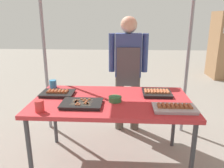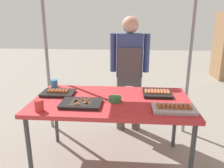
{
  "view_description": "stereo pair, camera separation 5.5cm",
  "coord_description": "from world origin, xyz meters",
  "px_view_note": "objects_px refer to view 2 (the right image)",
  "views": [
    {
      "loc": [
        0.12,
        -2.15,
        1.56
      ],
      "look_at": [
        0.0,
        0.05,
        0.9
      ],
      "focal_mm": 36.09,
      "sensor_mm": 36.0,
      "label": 1
    },
    {
      "loc": [
        0.18,
        -2.15,
        1.56
      ],
      "look_at": [
        0.0,
        0.05,
        0.9
      ],
      "focal_mm": 36.09,
      "sensor_mm": 36.0,
      "label": 2
    }
  ],
  "objects_px": {
    "condiment_bowl": "(115,99)",
    "vendor_woman": "(129,66)",
    "tray_grilled_sausages": "(157,93)",
    "tray_spring_rolls": "(58,93)",
    "tray_meat_skewers": "(81,103)",
    "drink_cup_near_edge": "(39,105)",
    "tray_pork_links": "(174,109)",
    "drink_cup_by_wok": "(54,83)",
    "stall_table": "(112,104)"
  },
  "relations": [
    {
      "from": "tray_grilled_sausages",
      "to": "tray_meat_skewers",
      "type": "height_order",
      "value": "tray_grilled_sausages"
    },
    {
      "from": "drink_cup_by_wok",
      "to": "tray_grilled_sausages",
      "type": "bearing_deg",
      "value": -9.13
    },
    {
      "from": "tray_meat_skewers",
      "to": "tray_pork_links",
      "type": "distance_m",
      "value": 0.86
    },
    {
      "from": "tray_grilled_sausages",
      "to": "drink_cup_by_wok",
      "type": "bearing_deg",
      "value": 170.87
    },
    {
      "from": "tray_meat_skewers",
      "to": "drink_cup_by_wok",
      "type": "xyz_separation_m",
      "value": [
        -0.45,
        0.55,
        0.03
      ]
    },
    {
      "from": "condiment_bowl",
      "to": "tray_meat_skewers",
      "type": "bearing_deg",
      "value": -158.84
    },
    {
      "from": "drink_cup_near_edge",
      "to": "drink_cup_by_wok",
      "type": "xyz_separation_m",
      "value": [
        -0.1,
        0.72,
        -0.01
      ]
    },
    {
      "from": "stall_table",
      "to": "tray_grilled_sausages",
      "type": "distance_m",
      "value": 0.52
    },
    {
      "from": "stall_table",
      "to": "drink_cup_near_edge",
      "type": "xyz_separation_m",
      "value": [
        -0.62,
        -0.35,
        0.11
      ]
    },
    {
      "from": "tray_grilled_sausages",
      "to": "tray_spring_rolls",
      "type": "relative_size",
      "value": 0.88
    },
    {
      "from": "tray_grilled_sausages",
      "to": "condiment_bowl",
      "type": "relative_size",
      "value": 2.38
    },
    {
      "from": "tray_spring_rolls",
      "to": "drink_cup_by_wok",
      "type": "height_order",
      "value": "drink_cup_by_wok"
    },
    {
      "from": "stall_table",
      "to": "drink_cup_by_wok",
      "type": "bearing_deg",
      "value": 152.89
    },
    {
      "from": "tray_pork_links",
      "to": "tray_spring_rolls",
      "type": "height_order",
      "value": "same"
    },
    {
      "from": "stall_table",
      "to": "drink_cup_near_edge",
      "type": "bearing_deg",
      "value": -150.83
    },
    {
      "from": "tray_meat_skewers",
      "to": "drink_cup_near_edge",
      "type": "xyz_separation_m",
      "value": [
        -0.34,
        -0.17,
        0.04
      ]
    },
    {
      "from": "drink_cup_near_edge",
      "to": "tray_grilled_sausages",
      "type": "bearing_deg",
      "value": 25.44
    },
    {
      "from": "tray_meat_skewers",
      "to": "tray_pork_links",
      "type": "relative_size",
      "value": 1.0
    },
    {
      "from": "tray_pork_links",
      "to": "vendor_woman",
      "type": "distance_m",
      "value": 1.15
    },
    {
      "from": "stall_table",
      "to": "drink_cup_by_wok",
      "type": "height_order",
      "value": "drink_cup_by_wok"
    },
    {
      "from": "tray_meat_skewers",
      "to": "tray_spring_rolls",
      "type": "distance_m",
      "value": 0.42
    },
    {
      "from": "tray_grilled_sausages",
      "to": "tray_meat_skewers",
      "type": "distance_m",
      "value": 0.84
    },
    {
      "from": "tray_meat_skewers",
      "to": "condiment_bowl",
      "type": "height_order",
      "value": "condiment_bowl"
    },
    {
      "from": "stall_table",
      "to": "tray_spring_rolls",
      "type": "distance_m",
      "value": 0.61
    },
    {
      "from": "tray_grilled_sausages",
      "to": "tray_meat_skewers",
      "type": "relative_size",
      "value": 0.79
    },
    {
      "from": "condiment_bowl",
      "to": "vendor_woman",
      "type": "xyz_separation_m",
      "value": [
        0.14,
        0.87,
        0.15
      ]
    },
    {
      "from": "tray_pork_links",
      "to": "condiment_bowl",
      "type": "height_order",
      "value": "tray_pork_links"
    },
    {
      "from": "tray_pork_links",
      "to": "drink_cup_by_wok",
      "type": "relative_size",
      "value": 4.34
    },
    {
      "from": "condiment_bowl",
      "to": "vendor_woman",
      "type": "height_order",
      "value": "vendor_woman"
    },
    {
      "from": "tray_pork_links",
      "to": "condiment_bowl",
      "type": "distance_m",
      "value": 0.58
    },
    {
      "from": "stall_table",
      "to": "drink_cup_by_wok",
      "type": "distance_m",
      "value": 0.82
    },
    {
      "from": "condiment_bowl",
      "to": "vendor_woman",
      "type": "bearing_deg",
      "value": 81.06
    },
    {
      "from": "stall_table",
      "to": "drink_cup_near_edge",
      "type": "height_order",
      "value": "drink_cup_near_edge"
    },
    {
      "from": "stall_table",
      "to": "tray_pork_links",
      "type": "relative_size",
      "value": 4.11
    },
    {
      "from": "stall_table",
      "to": "tray_spring_rolls",
      "type": "height_order",
      "value": "tray_spring_rolls"
    },
    {
      "from": "tray_pork_links",
      "to": "vendor_woman",
      "type": "relative_size",
      "value": 0.25
    },
    {
      "from": "condiment_bowl",
      "to": "vendor_woman",
      "type": "distance_m",
      "value": 0.89
    },
    {
      "from": "condiment_bowl",
      "to": "stall_table",
      "type": "bearing_deg",
      "value": 123.39
    },
    {
      "from": "drink_cup_by_wok",
      "to": "stall_table",
      "type": "bearing_deg",
      "value": -27.11
    },
    {
      "from": "drink_cup_by_wok",
      "to": "tray_spring_rolls",
      "type": "bearing_deg",
      "value": -63.46
    },
    {
      "from": "tray_pork_links",
      "to": "drink_cup_near_edge",
      "type": "height_order",
      "value": "drink_cup_near_edge"
    },
    {
      "from": "tray_meat_skewers",
      "to": "condiment_bowl",
      "type": "xyz_separation_m",
      "value": [
        0.31,
        0.12,
        0.01
      ]
    },
    {
      "from": "drink_cup_by_wok",
      "to": "vendor_woman",
      "type": "height_order",
      "value": "vendor_woman"
    },
    {
      "from": "stall_table",
      "to": "tray_grilled_sausages",
      "type": "height_order",
      "value": "tray_grilled_sausages"
    },
    {
      "from": "condiment_bowl",
      "to": "drink_cup_by_wok",
      "type": "relative_size",
      "value": 1.44
    },
    {
      "from": "tray_grilled_sausages",
      "to": "condiment_bowl",
      "type": "xyz_separation_m",
      "value": [
        -0.44,
        -0.23,
        0.0
      ]
    },
    {
      "from": "tray_meat_skewers",
      "to": "tray_spring_rolls",
      "type": "xyz_separation_m",
      "value": [
        -0.32,
        0.28,
        0.0
      ]
    },
    {
      "from": "tray_grilled_sausages",
      "to": "tray_spring_rolls",
      "type": "height_order",
      "value": "tray_spring_rolls"
    },
    {
      "from": "tray_pork_links",
      "to": "condiment_bowl",
      "type": "bearing_deg",
      "value": 160.69
    },
    {
      "from": "stall_table",
      "to": "tray_meat_skewers",
      "type": "distance_m",
      "value": 0.34
    }
  ]
}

